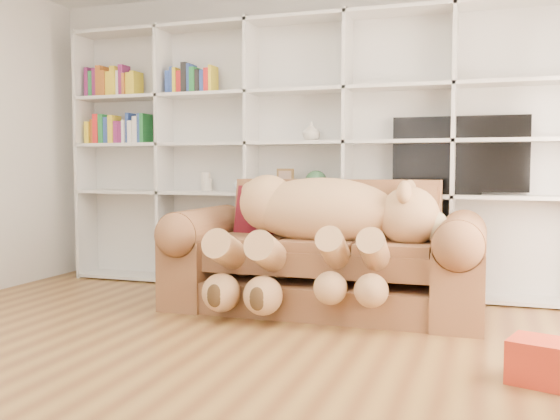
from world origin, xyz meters
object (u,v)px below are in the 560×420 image
(sofa, at_px, (325,260))
(gift_box, at_px, (539,361))
(teddy_bear, at_px, (319,224))
(tv, at_px, (460,156))

(sofa, distance_m, gift_box, 1.94)
(teddy_bear, xyz_separation_m, tv, (0.94, 0.91, 0.50))
(sofa, relative_size, teddy_bear, 1.42)
(teddy_bear, relative_size, tv, 1.54)
(sofa, xyz_separation_m, teddy_bear, (0.01, -0.20, 0.30))
(tv, bearing_deg, gift_box, -75.91)
(gift_box, height_order, tv, tv)
(gift_box, bearing_deg, tv, 104.09)
(teddy_bear, bearing_deg, sofa, 85.17)
(gift_box, bearing_deg, teddy_bear, 143.45)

